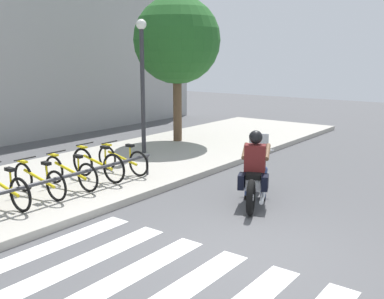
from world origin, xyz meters
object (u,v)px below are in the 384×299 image
bicycle_4 (70,172)px  bicycle_5 (98,164)px  motorcycle (255,178)px  bicycle_6 (122,159)px  bicycle_2 (3,188)px  bike_rack (56,180)px  bicycle_3 (39,180)px  street_lamp (142,74)px  rider (255,161)px  tree_near_rack (177,41)px

bicycle_4 → bicycle_5: bicycle_5 is taller
motorcycle → bicycle_6: (-0.44, 3.28, 0.01)m
bicycle_2 → bike_rack: bearing=-36.6°
bicycle_3 → bicycle_6: size_ratio=1.02×
bicycle_2 → street_lamp: size_ratio=0.44×
rider → bicycle_6: size_ratio=0.90×
bicycle_2 → street_lamp: bearing=13.1°
rider → bike_rack: bearing=133.5°
street_lamp → tree_near_rack: tree_near_rack is taller
bike_rack → bicycle_3: bearing=90.0°
bicycle_6 → tree_near_rack: bearing=21.2°
motorcycle → bicycle_5: (-1.19, 3.28, 0.04)m
rider → bicycle_5: rider is taller
motorcycle → street_lamp: (1.53, 4.43, 1.88)m
bike_rack → tree_near_rack: size_ratio=1.09×
bicycle_5 → tree_near_rack: size_ratio=0.35×
bicycle_5 → motorcycle: bearing=-70.1°
tree_near_rack → bicycle_5: bearing=-161.9°
bicycle_2 → bicycle_6: 2.98m
bike_rack → tree_near_rack: (6.23, 2.10, 2.73)m
bicycle_6 → bicycle_2: bearing=-180.0°
rider → tree_near_rack: 6.54m
bike_rack → bicycle_5: bearing=20.4°
bicycle_2 → bike_rack: size_ratio=0.33×
bicycle_2 → bicycle_5: 2.24m
bicycle_3 → rider: bearing=-51.7°
bicycle_2 → bicycle_6: bearing=0.0°
bike_rack → bicycle_2: bearing=143.4°
bicycle_5 → street_lamp: bearing=23.0°
rider → bicycle_6: bearing=96.4°
rider → bicycle_4: (-1.86, 3.31, -0.35)m
motorcycle → tree_near_rack: bearing=53.7°
motorcycle → bicycle_3: motorcycle is taller
bicycle_4 → bicycle_6: bicycle_4 is taller
street_lamp → tree_near_rack: size_ratio=0.82×
rider → street_lamp: bearing=70.3°
bicycle_6 → bicycle_3: bearing=-180.0°
bicycle_5 → bike_rack: bearing=-159.6°
motorcycle → tree_near_rack: tree_near_rack is taller
bicycle_3 → bicycle_4: 0.75m
rider → street_lamp: street_lamp is taller
bicycle_4 → bicycle_5: (0.75, -0.00, 0.02)m
motorcycle → street_lamp: size_ratio=0.56×
street_lamp → bike_rack: bearing=-157.9°
bicycle_5 → rider: bearing=-71.3°
bicycle_3 → bicycle_6: bicycle_3 is taller
bicycle_3 → tree_near_rack: size_ratio=0.35×
bicycle_3 → bicycle_6: 2.24m
rider → bike_rack: size_ratio=0.29×
bicycle_3 → street_lamp: (4.21, 1.15, 1.86)m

